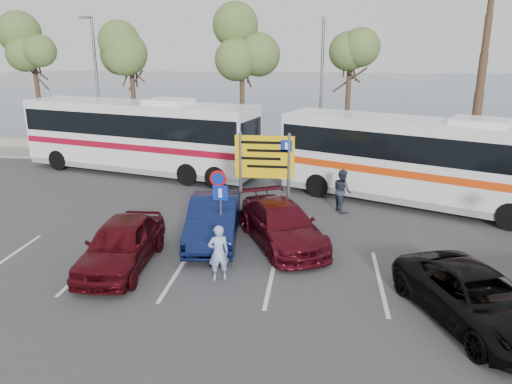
# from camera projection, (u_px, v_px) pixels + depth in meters

# --- Properties ---
(ground) EXTENTS (120.00, 120.00, 0.00)m
(ground) POSITION_uv_depth(u_px,v_px,m) (223.00, 259.00, 16.25)
(ground) COLOR #363639
(ground) RESTS_ON ground
(kerb_strip) EXTENTS (44.00, 2.40, 0.15)m
(kerb_strip) POSITION_uv_depth(u_px,v_px,m) (268.00, 160.00, 29.52)
(kerb_strip) COLOR gray
(kerb_strip) RESTS_ON ground
(seawall) EXTENTS (48.00, 0.80, 0.60)m
(seawall) POSITION_uv_depth(u_px,v_px,m) (271.00, 149.00, 31.36)
(seawall) COLOR gray
(seawall) RESTS_ON ground
(sea) EXTENTS (140.00, 140.00, 0.00)m
(sea) POSITION_uv_depth(u_px,v_px,m) (300.00, 90.00, 73.23)
(sea) COLOR #3E4E64
(sea) RESTS_ON ground
(tree_far_left) EXTENTS (3.20, 3.20, 7.60)m
(tree_far_left) POSITION_uv_depth(u_px,v_px,m) (33.00, 50.00, 29.41)
(tree_far_left) COLOR #382619
(tree_far_left) RESTS_ON kerb_strip
(tree_left) EXTENTS (3.20, 3.20, 7.20)m
(tree_left) POSITION_uv_depth(u_px,v_px,m) (131.00, 56.00, 28.78)
(tree_left) COLOR #382619
(tree_left) RESTS_ON kerb_strip
(tree_mid) EXTENTS (3.20, 3.20, 8.00)m
(tree_mid) POSITION_uv_depth(u_px,v_px,m) (242.00, 44.00, 27.81)
(tree_mid) COLOR #382619
(tree_mid) RESTS_ON kerb_strip
(tree_right) EXTENTS (3.20, 3.20, 7.40)m
(tree_right) POSITION_uv_depth(u_px,v_px,m) (350.00, 54.00, 27.22)
(tree_right) COLOR #382619
(tree_right) RESTS_ON kerb_strip
(street_lamp_left) EXTENTS (0.45, 1.15, 8.01)m
(street_lamp_left) POSITION_uv_depth(u_px,v_px,m) (96.00, 81.00, 28.97)
(street_lamp_left) COLOR slate
(street_lamp_left) RESTS_ON kerb_strip
(street_lamp_right) EXTENTS (0.45, 1.15, 8.01)m
(street_lamp_right) POSITION_uv_depth(u_px,v_px,m) (321.00, 83.00, 27.40)
(street_lamp_right) COLOR slate
(street_lamp_right) RESTS_ON kerb_strip
(direction_sign) EXTENTS (2.20, 0.12, 3.60)m
(direction_sign) POSITION_uv_depth(u_px,v_px,m) (265.00, 164.00, 18.46)
(direction_sign) COLOR slate
(direction_sign) RESTS_ON ground
(sign_no_stop) EXTENTS (0.60, 0.08, 2.35)m
(sign_no_stop) POSITION_uv_depth(u_px,v_px,m) (218.00, 191.00, 18.13)
(sign_no_stop) COLOR slate
(sign_no_stop) RESTS_ON ground
(sign_parking) EXTENTS (0.50, 0.07, 2.25)m
(sign_parking) POSITION_uv_depth(u_px,v_px,m) (221.00, 208.00, 16.60)
(sign_parking) COLOR slate
(sign_parking) RESTS_ON ground
(lane_markings) EXTENTS (12.02, 4.20, 0.01)m
(lane_markings) POSITION_uv_depth(u_px,v_px,m) (181.00, 270.00, 15.43)
(lane_markings) COLOR silver
(lane_markings) RESTS_ON ground
(coach_bus_left) EXTENTS (13.16, 5.98, 4.02)m
(coach_bus_left) POSITION_uv_depth(u_px,v_px,m) (139.00, 138.00, 26.47)
(coach_bus_left) COLOR white
(coach_bus_left) RESTS_ON ground
(coach_bus_right) EXTENTS (12.51, 7.71, 3.91)m
(coach_bus_right) POSITION_uv_depth(u_px,v_px,m) (426.00, 165.00, 20.99)
(coach_bus_right) COLOR white
(coach_bus_right) RESTS_ON ground
(car_blue) EXTENTS (2.14, 4.87, 1.56)m
(car_blue) POSITION_uv_depth(u_px,v_px,m) (214.00, 220.00, 17.52)
(car_blue) COLOR #0E1945
(car_blue) RESTS_ON ground
(car_maroon) EXTENTS (3.93, 5.35, 1.44)m
(car_maroon) POSITION_uv_depth(u_px,v_px,m) (282.00, 224.00, 17.24)
(car_maroon) COLOR #550E1A
(car_maroon) RESTS_ON ground
(car_red) EXTENTS (1.95, 4.58, 1.55)m
(car_red) POSITION_uv_depth(u_px,v_px,m) (121.00, 244.00, 15.46)
(car_red) COLOR #4F0B12
(car_red) RESTS_ON ground
(suv_black) EXTENTS (3.93, 5.39, 1.36)m
(suv_black) POSITION_uv_depth(u_px,v_px,m) (477.00, 298.00, 12.36)
(suv_black) COLOR black
(suv_black) RESTS_ON ground
(pedestrian_near) EXTENTS (0.73, 0.61, 1.71)m
(pedestrian_near) POSITION_uv_depth(u_px,v_px,m) (219.00, 253.00, 14.59)
(pedestrian_near) COLOR #8EA3CF
(pedestrian_near) RESTS_ON ground
(pedestrian_far) EXTENTS (0.98, 1.07, 1.78)m
(pedestrian_far) POSITION_uv_depth(u_px,v_px,m) (342.00, 191.00, 20.56)
(pedestrian_far) COLOR #2D3343
(pedestrian_far) RESTS_ON ground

